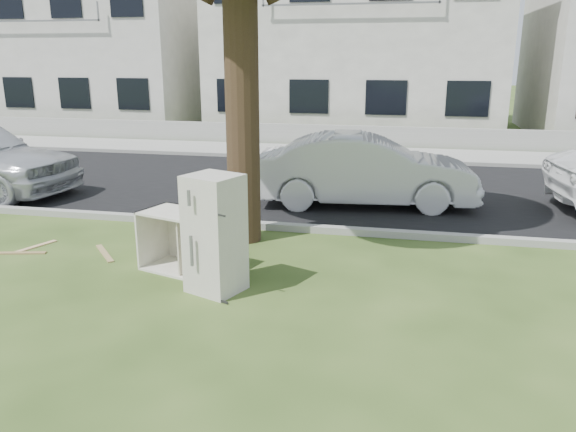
# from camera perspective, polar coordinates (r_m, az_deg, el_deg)

# --- Properties ---
(ground) EXTENTS (120.00, 120.00, 0.00)m
(ground) POSITION_cam_1_polar(r_m,az_deg,el_deg) (7.78, -5.25, -6.63)
(ground) COLOR #2D4418
(road) EXTENTS (120.00, 7.00, 0.01)m
(road) POSITION_cam_1_polar(r_m,az_deg,el_deg) (13.37, 2.32, 3.03)
(road) COLOR black
(road) RESTS_ON ground
(kerb_near) EXTENTS (120.00, 0.18, 0.12)m
(kerb_near) POSITION_cam_1_polar(r_m,az_deg,el_deg) (10.00, -1.13, -1.40)
(kerb_near) COLOR gray
(kerb_near) RESTS_ON ground
(kerb_far) EXTENTS (120.00, 0.18, 0.12)m
(kerb_far) POSITION_cam_1_polar(r_m,az_deg,el_deg) (16.81, 4.38, 5.63)
(kerb_far) COLOR gray
(kerb_far) RESTS_ON ground
(sidewalk) EXTENTS (120.00, 2.80, 0.01)m
(sidewalk) POSITION_cam_1_polar(r_m,az_deg,el_deg) (18.23, 5.00, 6.43)
(sidewalk) COLOR gray
(sidewalk) RESTS_ON ground
(low_wall) EXTENTS (120.00, 0.15, 0.70)m
(low_wall) POSITION_cam_1_polar(r_m,az_deg,el_deg) (19.75, 5.61, 8.15)
(low_wall) COLOR gray
(low_wall) RESTS_ON ground
(townhouse_left) EXTENTS (10.20, 8.16, 7.04)m
(townhouse_left) POSITION_cam_1_polar(r_m,az_deg,el_deg) (28.19, -18.98, 16.15)
(townhouse_left) COLOR silver
(townhouse_left) RESTS_ON ground
(townhouse_center) EXTENTS (11.22, 8.16, 7.44)m
(townhouse_center) POSITION_cam_1_polar(r_m,az_deg,el_deg) (24.46, 7.22, 17.49)
(townhouse_center) COLOR silver
(townhouse_center) RESTS_ON ground
(fridge) EXTENTS (0.81, 0.79, 1.55)m
(fridge) POSITION_cam_1_polar(r_m,az_deg,el_deg) (7.27, -7.45, -1.83)
(fridge) COLOR beige
(fridge) RESTS_ON ground
(cabinet) EXTENTS (1.26, 0.99, 0.86)m
(cabinet) POSITION_cam_1_polar(r_m,az_deg,el_deg) (8.17, -10.76, -2.51)
(cabinet) COLOR white
(cabinet) RESTS_ON ground
(plank_a) EXTENTS (1.10, 0.35, 0.02)m
(plank_a) POSITION_cam_1_polar(r_m,az_deg,el_deg) (9.81, -26.39, -3.39)
(plank_a) COLOR olive
(plank_a) RESTS_ON ground
(plank_b) EXTENTS (0.66, 0.73, 0.02)m
(plank_b) POSITION_cam_1_polar(r_m,az_deg,el_deg) (9.24, -18.12, -3.62)
(plank_b) COLOR #9C8251
(plank_b) RESTS_ON ground
(plank_c) EXTENTS (0.35, 0.74, 0.02)m
(plank_c) POSITION_cam_1_polar(r_m,az_deg,el_deg) (9.96, -24.31, -2.86)
(plank_c) COLOR tan
(plank_c) RESTS_ON ground
(car_center) EXTENTS (4.59, 2.02, 1.47)m
(car_center) POSITION_cam_1_polar(r_m,az_deg,el_deg) (11.64, 7.88, 4.63)
(car_center) COLOR silver
(car_center) RESTS_ON ground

